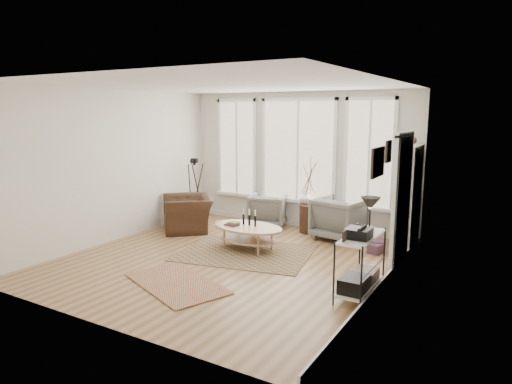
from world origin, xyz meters
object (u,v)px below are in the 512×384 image
Objects in this scene: coffee_table at (247,231)px; accent_chair at (188,213)px; side_table at (309,195)px; armchair_left at (268,210)px; armchair_right at (340,218)px; bookcase at (408,197)px; low_shelf at (361,259)px.

accent_chair reaches higher than coffee_table.
side_table is 1.47× the size of accent_chair.
armchair_left is at bearing 106.46° from coffee_table.
coffee_table is 1.93m from armchair_right.
bookcase reaches higher than coffee_table.
low_shelf is 3.31m from side_table.
bookcase is 2.56m from low_shelf.
coffee_table is 1.83× the size of armchair_left.
low_shelf is (-0.06, -2.52, -0.44)m from bookcase.
bookcase reaches higher than side_table.
side_table is (-2.00, 0.14, -0.17)m from bookcase.
armchair_right is at bearing 115.87° from low_shelf.
bookcase is 4.44m from accent_chair.
armchair_left is 0.71× the size of accent_chair.
accent_chair is (-2.29, -1.12, -0.42)m from side_table.
armchair_right is (-1.27, -0.01, -0.54)m from bookcase.
low_shelf is 0.91× the size of coffee_table.
low_shelf reaches higher than accent_chair.
low_shelf is at bearing -91.28° from bookcase.
armchair_left is 1.07m from side_table.
bookcase is 1.26× the size of side_table.
armchair_left is at bearing 87.20° from accent_chair.
bookcase is 2.63× the size of armchair_left.
armchair_right is at bearing 64.17° from accent_chair.
side_table is (0.48, 1.66, 0.45)m from coffee_table.
armchair_left is at bearing 179.28° from side_table.
coffee_table is at bearing -148.58° from bookcase.
armchair_right is 3.17m from accent_chair.
side_table is (0.98, -0.01, 0.43)m from armchair_left.
side_table is (-1.94, 2.66, 0.27)m from low_shelf.
bookcase is 2.01m from side_table.
low_shelf reaches higher than armchair_left.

